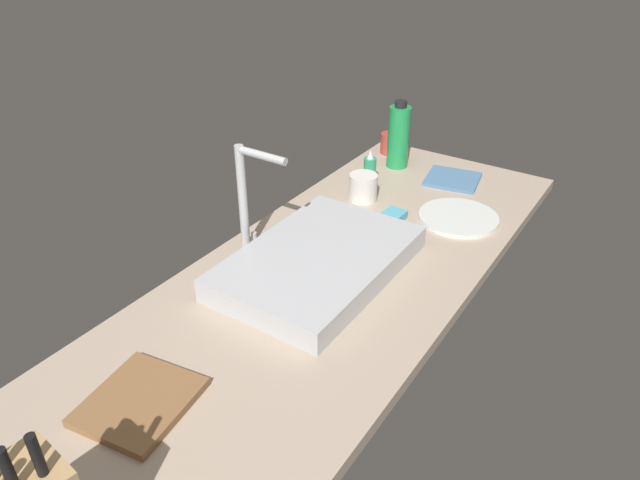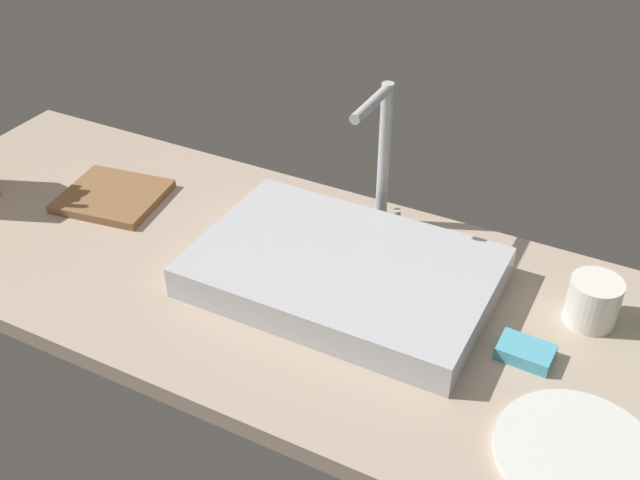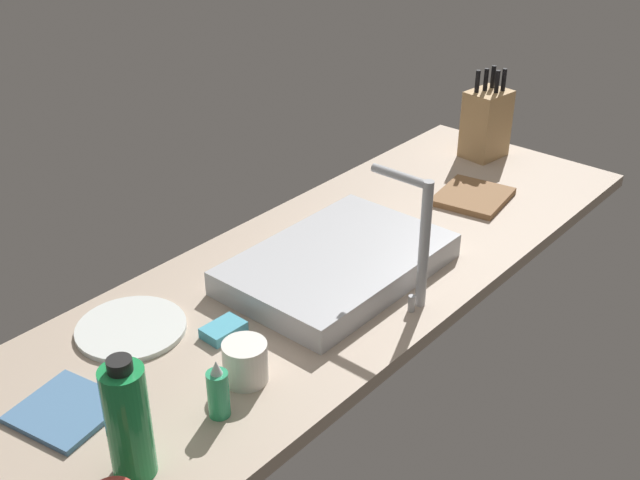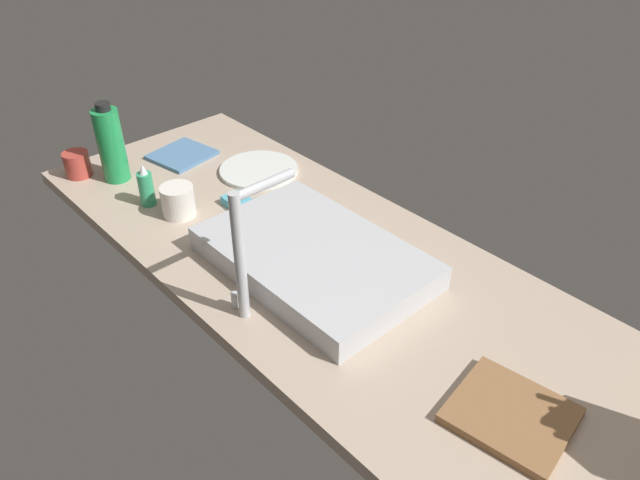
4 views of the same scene
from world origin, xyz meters
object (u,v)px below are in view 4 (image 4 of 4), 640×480
object	(u,v)px
dish_towel	(182,155)
ceramic_cup	(77,164)
soap_bottle	(146,188)
water_bottle	(111,144)
coffee_mug	(178,201)
dish_sponge	(238,203)
sink_basin	(314,257)
faucet	(245,243)
dinner_plate	(259,170)
cutting_board	(511,415)

from	to	relation	value
dish_towel	ceramic_cup	world-z (taller)	ceramic_cup
dish_towel	soap_bottle	bearing A→B (deg)	129.76
soap_bottle	ceramic_cup	world-z (taller)	soap_bottle
water_bottle	ceramic_cup	bearing A→B (deg)	38.44
coffee_mug	dish_sponge	bearing A→B (deg)	-117.96
coffee_mug	dish_sponge	world-z (taller)	coffee_mug
coffee_mug	ceramic_cup	size ratio (longest dim) A/B	1.18
dish_towel	coffee_mug	bearing A→B (deg)	147.15
sink_basin	coffee_mug	size ratio (longest dim) A/B	5.99
coffee_mug	soap_bottle	bearing A→B (deg)	18.71
dish_towel	dish_sponge	bearing A→B (deg)	172.75
soap_bottle	sink_basin	bearing A→B (deg)	-164.41
faucet	soap_bottle	world-z (taller)	faucet
ceramic_cup	sink_basin	bearing A→B (deg)	-165.00
ceramic_cup	soap_bottle	bearing A→B (deg)	-166.10
soap_bottle	dish_towel	xyz separation A→B (cm)	(18.48, -22.22, -4.73)
dinner_plate	coffee_mug	xyz separation A→B (cm)	(-4.58, 30.66, 3.68)
sink_basin	coffee_mug	distance (cm)	43.82
cutting_board	ceramic_cup	bearing A→B (deg)	7.57
dinner_plate	ceramic_cup	size ratio (longest dim) A/B	3.14
faucet	soap_bottle	distance (cm)	56.74
water_bottle	sink_basin	bearing A→B (deg)	-168.81
sink_basin	soap_bottle	distance (cm)	54.86
soap_bottle	water_bottle	size ratio (longest dim) A/B	0.52
faucet	dish_sponge	bearing A→B (deg)	-32.43
coffee_mug	ceramic_cup	bearing A→B (deg)	15.20
dinner_plate	coffee_mug	distance (cm)	31.22
coffee_mug	ceramic_cup	distance (cm)	40.70
faucet	coffee_mug	world-z (taller)	faucet
sink_basin	dinner_plate	distance (cm)	50.86
dish_towel	coffee_mug	distance (cm)	34.63
cutting_board	dinner_plate	xyz separation A→B (cm)	(103.95, -22.90, -0.30)
dish_towel	coffee_mug	xyz separation A→B (cm)	(-28.93, 18.68, 3.68)
soap_bottle	ceramic_cup	bearing A→B (deg)	13.90
soap_bottle	dinner_plate	size ratio (longest dim) A/B	0.52
soap_bottle	water_bottle	bearing A→B (deg)	-1.43
sink_basin	ceramic_cup	world-z (taller)	ceramic_cup
sink_basin	water_bottle	world-z (taller)	water_bottle
dinner_plate	coffee_mug	size ratio (longest dim) A/B	2.66
faucet	ceramic_cup	size ratio (longest dim) A/B	4.06
faucet	dish_towel	xyz separation A→B (cm)	(73.40, -28.15, -17.68)
dinner_plate	ceramic_cup	world-z (taller)	ceramic_cup
water_bottle	dish_towel	world-z (taller)	water_bottle
dinner_plate	ceramic_cup	xyz separation A→B (cm)	(34.69, 41.33, 3.17)
dish_towel	ceramic_cup	xyz separation A→B (cm)	(10.34, 29.35, 3.17)
ceramic_cup	dish_sponge	xyz separation A→B (cm)	(-46.73, -24.72, -2.57)
cutting_board	dinner_plate	bearing A→B (deg)	-12.43
faucet	cutting_board	xyz separation A→B (cm)	(-54.90, -17.23, -17.38)
sink_basin	dish_sponge	world-z (taller)	sink_basin
dish_sponge	water_bottle	bearing A→B (deg)	24.73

